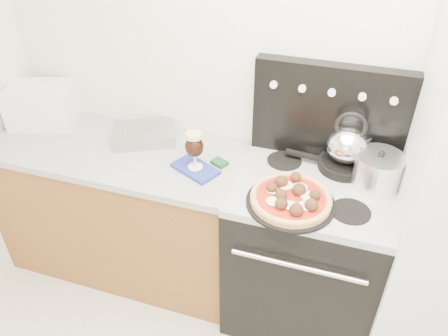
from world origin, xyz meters
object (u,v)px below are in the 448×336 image
at_px(base_cabinet, 126,211).
at_px(stock_pot, 377,172).
at_px(beer_glass, 194,150).
at_px(tea_kettle, 348,142).
at_px(pizza, 291,197).
at_px(oven_mitt, 195,169).
at_px(skillet, 344,165).
at_px(pizza_pan, 290,202).
at_px(toaster_oven, 43,105).
at_px(stove_body, 304,254).

bearing_deg(base_cabinet, stock_pot, 2.44).
bearing_deg(stock_pot, beer_glass, -171.64).
bearing_deg(tea_kettle, pizza, -118.81).
relative_size(oven_mitt, tea_kettle, 1.03).
height_order(skillet, tea_kettle, tea_kettle).
xyz_separation_m(pizza_pan, skillet, (0.20, 0.35, 0.02)).
distance_m(pizza, stock_pot, 0.44).
distance_m(beer_glass, skillet, 0.75).
xyz_separation_m(toaster_oven, stock_pot, (1.90, -0.06, -0.02)).
relative_size(beer_glass, skillet, 0.81).
distance_m(toaster_oven, skillet, 1.75).
bearing_deg(oven_mitt, beer_glass, 0.00).
bearing_deg(base_cabinet, skillet, 7.16).
height_order(toaster_oven, pizza_pan, toaster_oven).
bearing_deg(pizza_pan, pizza, -90.00).
height_order(pizza_pan, skillet, skillet).
relative_size(pizza_pan, tea_kettle, 1.77).
height_order(toaster_oven, oven_mitt, toaster_oven).
bearing_deg(stock_pot, pizza, -143.83).
height_order(stove_body, oven_mitt, oven_mitt).
relative_size(beer_glass, tea_kettle, 0.90).
relative_size(base_cabinet, tea_kettle, 6.33).
distance_m(pizza_pan, pizza, 0.03).
xyz_separation_m(stove_body, toaster_oven, (-1.63, 0.14, 0.58)).
bearing_deg(stock_pot, skillet, 148.75).
height_order(pizza, tea_kettle, tea_kettle).
xyz_separation_m(oven_mitt, skillet, (0.71, 0.22, 0.03)).
bearing_deg(pizza, pizza_pan, 90.00).
bearing_deg(pizza, beer_glass, 165.53).
bearing_deg(pizza, stock_pot, 36.17).
height_order(pizza_pan, stock_pot, stock_pot).
distance_m(stove_body, oven_mitt, 0.76).
bearing_deg(pizza_pan, stove_body, 64.18).
distance_m(pizza_pan, stock_pot, 0.45).
distance_m(stove_body, skillet, 0.55).
xyz_separation_m(stove_body, oven_mitt, (-0.60, -0.04, 0.47)).
xyz_separation_m(beer_glass, stock_pot, (0.87, 0.13, -0.02)).
bearing_deg(oven_mitt, pizza, -14.47).
distance_m(stove_body, pizza, 0.55).
height_order(base_cabinet, stock_pot, stock_pot).
bearing_deg(skillet, beer_glass, -162.72).
bearing_deg(tea_kettle, stove_body, -122.19).
bearing_deg(toaster_oven, base_cabinet, -30.86).
bearing_deg(stove_body, beer_glass, -175.79).
distance_m(base_cabinet, skillet, 1.33).
relative_size(beer_glass, stock_pot, 0.94).
height_order(oven_mitt, stock_pot, stock_pot).
relative_size(pizza, skillet, 1.44).
xyz_separation_m(oven_mitt, pizza_pan, (0.51, -0.13, 0.02)).
relative_size(toaster_oven, tea_kettle, 1.61).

